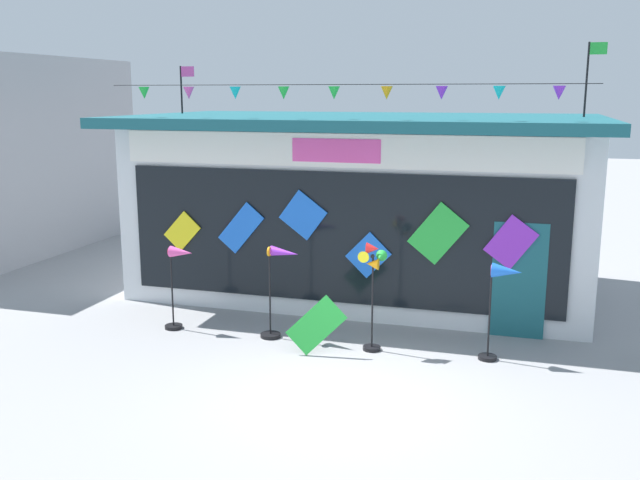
% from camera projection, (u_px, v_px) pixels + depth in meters
% --- Properties ---
extents(ground_plane, '(80.00, 80.00, 0.00)m').
position_uv_depth(ground_plane, '(343.00, 395.00, 9.77)').
color(ground_plane, gray).
extents(kite_shop_building, '(9.32, 5.48, 5.05)m').
position_uv_depth(kite_shop_building, '(365.00, 202.00, 14.80)').
color(kite_shop_building, silver).
rests_on(kite_shop_building, ground_plane).
extents(wind_spinner_far_left, '(0.58, 0.31, 1.51)m').
position_uv_depth(wind_spinner_far_left, '(179.00, 272.00, 12.28)').
color(wind_spinner_far_left, black).
rests_on(wind_spinner_far_left, ground_plane).
extents(wind_spinner_left, '(0.73, 0.35, 1.59)m').
position_uv_depth(wind_spinner_left, '(279.00, 279.00, 11.83)').
color(wind_spinner_left, black).
rests_on(wind_spinner_left, ground_plane).
extents(wind_spinner_center_left, '(0.44, 0.29, 1.80)m').
position_uv_depth(wind_spinner_center_left, '(372.00, 273.00, 11.18)').
color(wind_spinner_center_left, black).
rests_on(wind_spinner_center_left, ground_plane).
extents(wind_spinner_center_right, '(0.60, 0.29, 1.56)m').
position_uv_depth(wind_spinner_center_right, '(502.00, 288.00, 10.79)').
color(wind_spinner_center_right, black).
rests_on(wind_spinner_center_right, ground_plane).
extents(display_kite_on_ground, '(0.98, 0.22, 0.98)m').
position_uv_depth(display_kite_on_ground, '(316.00, 325.00, 11.18)').
color(display_kite_on_ground, green).
rests_on(display_kite_on_ground, ground_plane).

